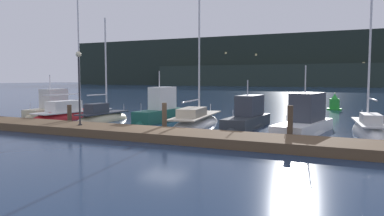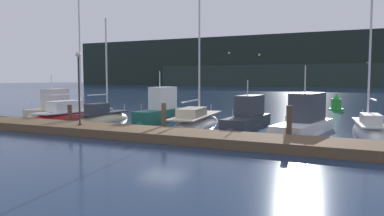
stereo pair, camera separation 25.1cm
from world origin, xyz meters
name	(u,v)px [view 1 (the left image)]	position (x,y,z in m)	size (l,w,h in m)	color
ground_plane	(164,134)	(0.00, 0.00, 0.00)	(400.00, 400.00, 0.00)	#192D4C
dock	(149,134)	(0.00, -1.56, 0.23)	(35.47, 2.80, 0.45)	brown
mooring_pile_1	(70,116)	(-7.07, 0.09, 0.72)	(0.28, 0.28, 1.44)	#4C3D2D
mooring_pile_2	(164,118)	(0.00, 0.09, 0.88)	(0.28, 0.28, 1.77)	#4C3D2D
mooring_pile_3	(290,124)	(7.07, 0.09, 0.92)	(0.28, 0.28, 1.83)	#4C3D2D
motorboat_berth_1	(51,111)	(-14.00, 5.29, 0.40)	(2.00, 5.22, 4.04)	beige
sailboat_berth_2	(73,117)	(-10.57, 4.23, 0.14)	(3.12, 8.12, 10.54)	red
sailboat_berth_3	(102,120)	(-7.07, 3.44, 0.14)	(1.64, 5.54, 8.27)	beige
motorboat_berth_4	(160,114)	(-3.35, 5.36, 0.51)	(1.71, 5.48, 4.24)	#195647
sailboat_berth_5	(196,124)	(0.20, 4.05, 0.14)	(3.26, 8.52, 11.65)	white
motorboat_berth_6	(247,122)	(3.49, 4.82, 0.34)	(1.99, 5.96, 3.70)	#2D3338
motorboat_berth_7	(304,126)	(7.26, 3.63, 0.40)	(3.02, 6.75, 4.53)	white
sailboat_berth_8	(368,132)	(10.61, 4.75, 0.12)	(2.37, 6.25, 10.10)	white
channel_buoy	(334,104)	(7.63, 21.24, 0.63)	(1.45, 1.45, 1.75)	green
dock_lamppost	(79,76)	(-4.60, -1.72, 3.27)	(0.32, 0.32, 4.25)	#2D2D33
hillside_backdrop	(337,62)	(0.27, 135.14, 9.40)	(240.00, 23.00, 20.40)	#1E2823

